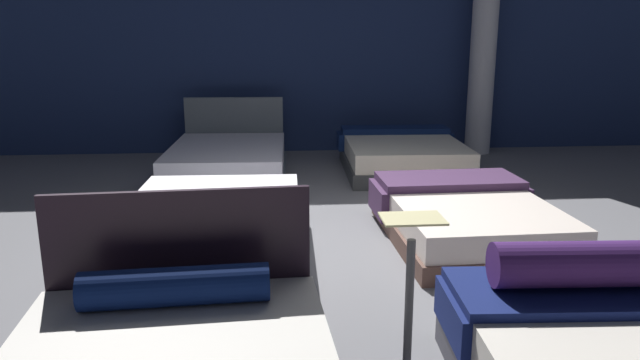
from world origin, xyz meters
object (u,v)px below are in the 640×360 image
(bed_2, at_px, (215,225))
(price_sign, at_px, (407,350))
(support_pillar, at_px, (484,41))
(bed_5, at_px, (403,156))
(bed_3, at_px, (467,218))
(bed_4, at_px, (228,160))

(bed_2, distance_m, price_sign, 2.80)
(price_sign, bearing_deg, support_pillar, 68.15)
(bed_5, xyz_separation_m, price_sign, (-1.18, -5.42, 0.20))
(bed_3, distance_m, bed_4, 3.63)
(bed_3, height_order, bed_5, bed_5)
(bed_4, bearing_deg, bed_5, 3.16)
(price_sign, bearing_deg, bed_4, 102.78)
(bed_2, xyz_separation_m, bed_5, (2.32, 2.87, -0.00))
(price_sign, relative_size, support_pillar, 0.31)
(bed_5, distance_m, price_sign, 5.55)
(bed_3, relative_size, bed_5, 0.99)
(price_sign, bearing_deg, bed_3, 66.07)
(price_sign, height_order, support_pillar, support_pillar)
(bed_5, bearing_deg, support_pillar, 41.24)
(bed_2, relative_size, price_sign, 1.85)
(bed_2, relative_size, bed_4, 0.90)
(bed_3, height_order, price_sign, price_sign)
(bed_3, distance_m, support_pillar, 4.54)
(bed_3, bearing_deg, support_pillar, 67.96)
(bed_3, bearing_deg, price_sign, -115.52)
(bed_3, height_order, bed_4, bed_4)
(bed_2, distance_m, support_pillar, 5.79)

